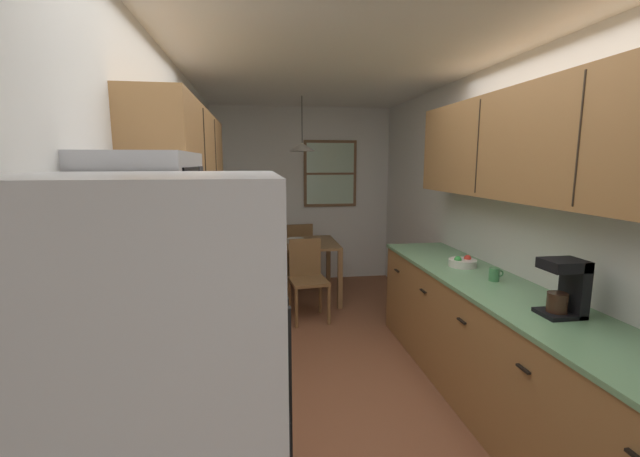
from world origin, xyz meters
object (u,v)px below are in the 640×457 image
microwave_over_range (147,193)px  dining_chair_far (298,251)px  coffee_maker (567,286)px  dining_table (303,251)px  storage_canister (200,296)px  trash_bin (256,295)px  dining_chair_near (307,275)px  mug_by_coffeemaker (494,274)px  stove_range (190,441)px  fruit_bowl (463,262)px  table_serving_bowl (296,241)px

microwave_over_range → dining_chair_far: size_ratio=0.69×
coffee_maker → dining_table: bearing=110.3°
dining_table → storage_canister: size_ratio=5.17×
trash_bin → coffee_maker: bearing=-54.7°
dining_chair_near → mug_by_coffeemaker: (1.17, -1.77, 0.45)m
microwave_over_range → storage_canister: microwave_over_range is taller
mug_by_coffeemaker → dining_chair_far: bearing=110.4°
stove_range → microwave_over_range: 1.17m
dining_table → dining_chair_near: size_ratio=0.99×
storage_canister → fruit_bowl: (2.02, 0.73, -0.05)m
coffee_maker → table_serving_bowl: bearing=112.2°
dining_chair_far → dining_table: bearing=-90.5°
stove_range → trash_bin: size_ratio=1.92×
coffee_maker → dining_chair_far: bearing=107.0°
dining_chair_far → fruit_bowl: bearing=-67.1°
coffee_maker → dining_chair_near: bearing=115.6°
table_serving_bowl → fruit_bowl: bearing=-57.9°
dining_chair_near → trash_bin: (-0.58, 0.01, -0.21)m
trash_bin → stove_range: bearing=-96.3°
storage_canister → trash_bin: bearing=81.8°
microwave_over_range → coffee_maker: bearing=4.9°
mug_by_coffeemaker → table_serving_bowl: mug_by_coffeemaker is taller
storage_canister → stove_range: bearing=-89.4°
microwave_over_range → fruit_bowl: 2.59m
stove_range → mug_by_coffeemaker: bearing=23.4°
dining_table → fruit_bowl: (1.12, -1.99, 0.30)m
dining_chair_near → dining_chair_far: size_ratio=1.00×
dining_table → trash_bin: bearing=-133.1°
table_serving_bowl → stove_range: bearing=-103.8°
dining_chair_near → table_serving_bowl: 0.67m
dining_table → dining_chair_far: 0.67m
storage_canister → fruit_bowl: storage_canister is taller
coffee_maker → mug_by_coffeemaker: bearing=90.6°
microwave_over_range → trash_bin: 3.01m
dining_table → coffee_maker: coffee_maker is taller
microwave_over_range → mug_by_coffeemaker: bearing=22.2°
stove_range → coffee_maker: 2.14m
coffee_maker → stove_range: bearing=-174.8°
dining_table → coffee_maker: 3.35m
trash_bin → dining_table: bearing=46.9°
coffee_maker → fruit_bowl: coffee_maker is taller
dining_chair_near → trash_bin: bearing=178.6°
mug_by_coffeemaker → fruit_bowl: mug_by_coffeemaker is taller
dining_chair_far → fruit_bowl: size_ratio=3.99×
dining_chair_near → mug_by_coffeemaker: mug_by_coffeemaker is taller
microwave_over_range → dining_chair_far: microwave_over_range is taller
coffee_maker → microwave_over_range: bearing=-175.1°
dining_chair_far → coffee_maker: bearing=-73.0°
fruit_bowl → table_serving_bowl: fruit_bowl is taller
microwave_over_range → fruit_bowl: bearing=31.6°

